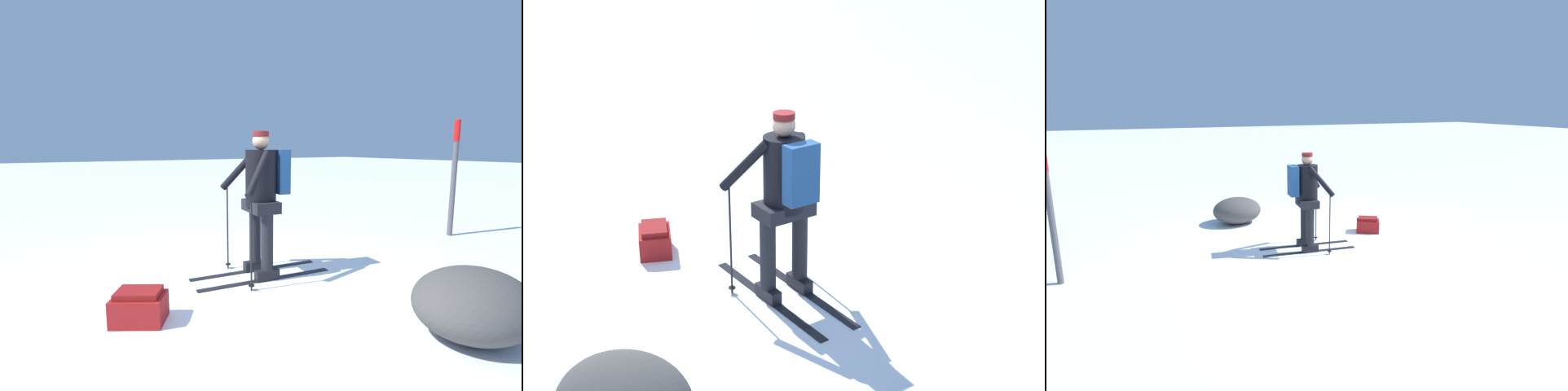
% 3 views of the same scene
% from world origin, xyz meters
% --- Properties ---
extents(ground_plane, '(80.00, 80.00, 0.00)m').
position_xyz_m(ground_plane, '(0.00, 0.00, 0.00)').
color(ground_plane, white).
extents(skier, '(1.79, 0.98, 1.81)m').
position_xyz_m(skier, '(-0.51, -0.32, 1.06)').
color(skier, black).
rests_on(skier, ground_plane).
extents(dropped_backpack, '(0.57, 0.52, 0.32)m').
position_xyz_m(dropped_backpack, '(1.10, 0.14, 0.15)').
color(dropped_backpack, maroon).
rests_on(dropped_backpack, ground_plane).
extents(trail_marker, '(0.10, 0.10, 2.10)m').
position_xyz_m(trail_marker, '(-4.53, -0.30, 1.22)').
color(trail_marker, '#4C4C51').
rests_on(trail_marker, ground_plane).
extents(rock_boulder, '(1.08, 0.92, 0.59)m').
position_xyz_m(rock_boulder, '(-1.32, 1.84, 0.30)').
color(rock_boulder, '#474442').
rests_on(rock_boulder, ground_plane).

